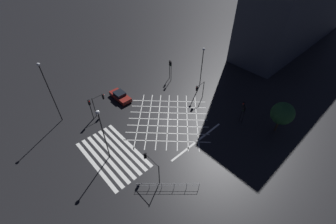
% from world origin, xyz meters
% --- Properties ---
extents(ground_plane, '(200.00, 200.00, 0.00)m').
position_xyz_m(ground_plane, '(0.00, 0.00, 0.00)').
color(ground_plane, black).
extents(road_markings, '(15.69, 21.19, 0.01)m').
position_xyz_m(road_markings, '(0.31, -5.87, 0.00)').
color(road_markings, silver).
rests_on(road_markings, ground_plane).
extents(traffic_light_se_main, '(2.81, 0.36, 3.65)m').
position_xyz_m(traffic_light_se_main, '(6.19, -8.56, 2.70)').
color(traffic_light_se_main, black).
rests_on(traffic_light_se_main, ground_plane).
extents(traffic_light_ne_cross, '(0.36, 0.39, 3.96)m').
position_xyz_m(traffic_light_ne_cross, '(8.07, 7.96, 2.83)').
color(traffic_light_ne_cross, black).
rests_on(traffic_light_ne_cross, ground_plane).
extents(traffic_light_ne_main, '(0.39, 0.36, 3.47)m').
position_xyz_m(traffic_light_ne_main, '(8.53, 7.74, 2.48)').
color(traffic_light_ne_main, black).
rests_on(traffic_light_ne_main, ground_plane).
extents(traffic_light_sw_main, '(0.39, 0.36, 3.89)m').
position_xyz_m(traffic_light_sw_main, '(-8.26, -8.71, 2.78)').
color(traffic_light_sw_main, black).
rests_on(traffic_light_sw_main, ground_plane).
extents(traffic_light_sw_cross, '(0.36, 2.10, 3.63)m').
position_xyz_m(traffic_light_sw_cross, '(-8.60, -6.95, 2.65)').
color(traffic_light_sw_cross, black).
rests_on(traffic_light_sw_cross, ground_plane).
extents(traffic_light_nw_main, '(0.39, 0.36, 3.95)m').
position_xyz_m(traffic_light_nw_main, '(-8.59, 8.46, 2.83)').
color(traffic_light_nw_main, black).
rests_on(traffic_light_nw_main, ground_plane).
extents(traffic_light_nw_cross, '(0.36, 0.39, 4.23)m').
position_xyz_m(traffic_light_nw_cross, '(-7.86, 8.01, 3.02)').
color(traffic_light_nw_cross, black).
rests_on(traffic_light_nw_cross, ground_plane).
extents(traffic_light_median_north, '(0.36, 2.11, 3.42)m').
position_xyz_m(traffic_light_median_north, '(-0.02, 7.35, 2.49)').
color(traffic_light_median_north, black).
rests_on(traffic_light_median_north, ground_plane).
extents(street_lamp_east, '(0.49, 0.49, 8.31)m').
position_xyz_m(street_lamp_east, '(-0.06, -10.84, 5.70)').
color(street_lamp_east, black).
rests_on(street_lamp_east, ground_plane).
extents(street_lamp_west, '(0.43, 0.43, 10.31)m').
position_xyz_m(street_lamp_west, '(-11.49, -12.59, 6.46)').
color(street_lamp_west, black).
rests_on(street_lamp_west, ground_plane).
extents(street_lamp_far, '(0.46, 0.46, 7.81)m').
position_xyz_m(street_lamp_far, '(-2.73, 10.84, 5.25)').
color(street_lamp_far, black).
rests_on(street_lamp_far, ground_plane).
extents(street_tree_near, '(3.29, 3.29, 5.13)m').
position_xyz_m(street_tree_near, '(12.95, 10.36, 3.47)').
color(street_tree_near, '#38281C').
rests_on(street_tree_near, ground_plane).
extents(waiting_car, '(4.52, 1.86, 1.39)m').
position_xyz_m(waiting_car, '(-9.68, -2.61, 0.64)').
color(waiting_car, maroon).
rests_on(waiting_car, ground_plane).
extents(pedestrian_railing, '(5.13, 5.52, 1.05)m').
position_xyz_m(pedestrian_railing, '(8.87, -8.23, 0.67)').
color(pedestrian_railing, '#9EA0A5').
rests_on(pedestrian_railing, ground_plane).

